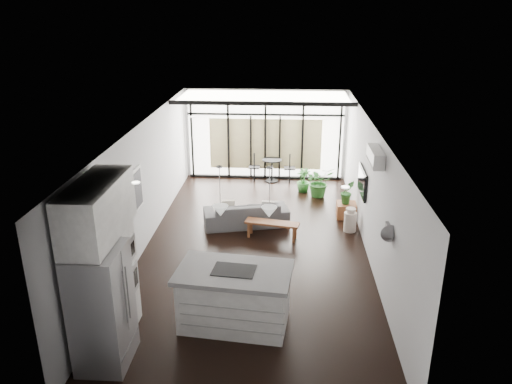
# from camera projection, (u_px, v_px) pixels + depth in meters

# --- Properties ---
(floor) EXTENTS (5.00, 10.00, 0.00)m
(floor) POSITION_uv_depth(u_px,v_px,m) (255.00, 248.00, 11.35)
(floor) COLOR black
(floor) RESTS_ON ground
(ceiling) EXTENTS (5.00, 10.00, 0.00)m
(ceiling) POSITION_uv_depth(u_px,v_px,m) (255.00, 127.00, 10.37)
(ceiling) COLOR white
(ceiling) RESTS_ON ground
(wall_left) EXTENTS (0.02, 10.00, 2.80)m
(wall_left) POSITION_uv_depth(u_px,v_px,m) (142.00, 188.00, 11.01)
(wall_left) COLOR silver
(wall_left) RESTS_ON ground
(wall_right) EXTENTS (0.02, 10.00, 2.80)m
(wall_right) POSITION_uv_depth(u_px,v_px,m) (371.00, 193.00, 10.71)
(wall_right) COLOR silver
(wall_right) RESTS_ON ground
(wall_back) EXTENTS (5.00, 0.02, 2.80)m
(wall_back) POSITION_uv_depth(u_px,v_px,m) (265.00, 134.00, 15.53)
(wall_back) COLOR silver
(wall_back) RESTS_ON ground
(wall_front) EXTENTS (5.00, 0.02, 2.80)m
(wall_front) POSITION_uv_depth(u_px,v_px,m) (229.00, 331.00, 6.19)
(wall_front) COLOR silver
(wall_front) RESTS_ON ground
(glazing) EXTENTS (5.00, 0.20, 2.80)m
(glazing) POSITION_uv_depth(u_px,v_px,m) (265.00, 135.00, 15.42)
(glazing) COLOR black
(glazing) RESTS_ON ground
(skylight) EXTENTS (4.70, 1.90, 0.06)m
(skylight) POSITION_uv_depth(u_px,v_px,m) (264.00, 96.00, 14.11)
(skylight) COLOR white
(skylight) RESTS_ON ceiling
(neighbour_building) EXTENTS (3.50, 0.02, 1.60)m
(neighbour_building) POSITION_uv_depth(u_px,v_px,m) (265.00, 144.00, 15.59)
(neighbour_building) COLOR #D1CC88
(neighbour_building) RESTS_ON ground
(island) EXTENTS (2.03, 1.34, 1.05)m
(island) POSITION_uv_depth(u_px,v_px,m) (234.00, 297.00, 8.49)
(island) COLOR white
(island) RESTS_ON floor
(cooktop) EXTENTS (0.76, 0.55, 0.01)m
(cooktop) POSITION_uv_depth(u_px,v_px,m) (234.00, 270.00, 8.30)
(cooktop) COLOR black
(cooktop) RESTS_ON island
(fridge) EXTENTS (0.74, 0.92, 1.91)m
(fridge) POSITION_uv_depth(u_px,v_px,m) (102.00, 307.00, 7.45)
(fridge) COLOR #A3A3A8
(fridge) RESTS_ON floor
(appliance_column) EXTENTS (0.59, 0.61, 2.26)m
(appliance_column) POSITION_uv_depth(u_px,v_px,m) (114.00, 267.00, 8.23)
(appliance_column) COLOR white
(appliance_column) RESTS_ON floor
(upper_cabinets) EXTENTS (0.62, 1.75, 0.86)m
(upper_cabinets) POSITION_uv_depth(u_px,v_px,m) (97.00, 210.00, 7.38)
(upper_cabinets) COLOR white
(upper_cabinets) RESTS_ON wall_left
(pendant_left) EXTENTS (0.26, 0.26, 0.18)m
(pendant_left) POSITION_uv_depth(u_px,v_px,m) (220.00, 211.00, 8.19)
(pendant_left) COLOR white
(pendant_left) RESTS_ON ceiling
(pendant_right) EXTENTS (0.26, 0.26, 0.18)m
(pendant_right) POSITION_uv_depth(u_px,v_px,m) (269.00, 212.00, 8.14)
(pendant_right) COLOR white
(pendant_right) RESTS_ON ceiling
(sofa) EXTENTS (2.17, 1.08, 0.82)m
(sofa) POSITION_uv_depth(u_px,v_px,m) (246.00, 209.00, 12.43)
(sofa) COLOR #49494B
(sofa) RESTS_ON floor
(console_bench) EXTENTS (1.31, 0.56, 0.41)m
(console_bench) POSITION_uv_depth(u_px,v_px,m) (272.00, 230.00, 11.78)
(console_bench) COLOR brown
(console_bench) RESTS_ON floor
(pouf) EXTENTS (0.55, 0.55, 0.37)m
(pouf) POSITION_uv_depth(u_px,v_px,m) (277.00, 211.00, 12.93)
(pouf) COLOR beige
(pouf) RESTS_ON floor
(crate) EXTENTS (0.51, 0.51, 0.38)m
(crate) POSITION_uv_depth(u_px,v_px,m) (346.00, 210.00, 12.95)
(crate) COLOR brown
(crate) RESTS_ON floor
(plant_tall) EXTENTS (1.09, 1.13, 0.69)m
(plant_tall) POSITION_uv_depth(u_px,v_px,m) (319.00, 185.00, 14.30)
(plant_tall) COLOR #296626
(plant_tall) RESTS_ON floor
(plant_med) EXTENTS (0.70, 0.79, 0.39)m
(plant_med) POSITION_uv_depth(u_px,v_px,m) (303.00, 185.00, 14.71)
(plant_med) COLOR #296626
(plant_med) RESTS_ON floor
(plant_crate) EXTENTS (0.48, 0.70, 0.28)m
(plant_crate) POSITION_uv_depth(u_px,v_px,m) (347.00, 198.00, 12.84)
(plant_crate) COLOR #296626
(plant_crate) RESTS_ON crate
(milk_can) EXTENTS (0.31, 0.31, 0.60)m
(milk_can) POSITION_uv_depth(u_px,v_px,m) (350.00, 220.00, 12.11)
(milk_can) COLOR beige
(milk_can) RESTS_ON floor
(bistro_set) EXTENTS (1.39, 0.59, 0.66)m
(bistro_set) POSITION_uv_depth(u_px,v_px,m) (272.00, 171.00, 15.51)
(bistro_set) COLOR black
(bistro_set) RESTS_ON floor
(tv) EXTENTS (0.05, 1.10, 0.65)m
(tv) POSITION_uv_depth(u_px,v_px,m) (362.00, 182.00, 11.68)
(tv) COLOR black
(tv) RESTS_ON wall_right
(ac_unit) EXTENTS (0.22, 0.90, 0.30)m
(ac_unit) POSITION_uv_depth(u_px,v_px,m) (376.00, 157.00, 9.60)
(ac_unit) COLOR white
(ac_unit) RESTS_ON wall_right
(framed_art) EXTENTS (0.04, 0.70, 0.90)m
(framed_art) POSITION_uv_depth(u_px,v_px,m) (137.00, 189.00, 10.49)
(framed_art) COLOR black
(framed_art) RESTS_ON wall_left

